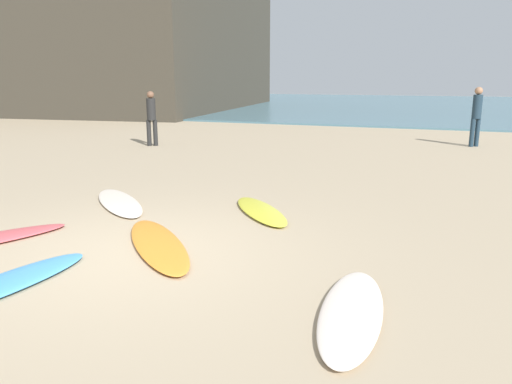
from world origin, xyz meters
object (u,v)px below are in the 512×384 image
surfboard_5 (261,211)px  surfboard_0 (158,244)px  surfboard_3 (2,285)px  surfboard_4 (119,202)px  surfboard_2 (352,312)px  beachgoer_mid (477,113)px  beachgoer_near (151,116)px

surfboard_5 → surfboard_0: bearing=32.6°
surfboard_3 → surfboard_5: bearing=-104.5°
surfboard_3 → surfboard_4: 3.52m
surfboard_2 → beachgoer_mid: size_ratio=1.06×
surfboard_2 → beachgoer_mid: beachgoer_mid is taller
surfboard_4 → surfboard_5: 2.51m
beachgoer_near → beachgoer_mid: 10.23m
surfboard_0 → surfboard_2: size_ratio=1.19×
beachgoer_mid → beachgoer_near: bearing=-20.4°
surfboard_4 → beachgoer_near: bearing=-109.3°
surfboard_3 → surfboard_4: bearing=-66.1°
surfboard_2 → surfboard_4: size_ratio=0.88×
surfboard_2 → surfboard_4: bearing=-35.7°
surfboard_2 → surfboard_3: 3.57m
beachgoer_near → surfboard_0: bearing=93.4°
surfboard_0 → beachgoer_near: 10.00m
surfboard_0 → beachgoer_mid: (4.20, 11.86, 1.01)m
surfboard_0 → beachgoer_mid: 12.62m
surfboard_3 → surfboard_4: (-1.00, 3.37, -0.01)m
surfboard_2 → surfboard_5: (-2.02, 3.03, -0.00)m
surfboard_4 → surfboard_5: size_ratio=1.17×
surfboard_3 → surfboard_4: surfboard_3 is taller
surfboard_4 → surfboard_2: bearing=101.6°
surfboard_0 → surfboard_5: surfboard_5 is taller
surfboard_2 → beachgoer_near: beachgoer_near is taller
surfboard_3 → beachgoer_mid: 14.49m
beachgoer_mid → surfboard_3: bearing=29.3°
surfboard_0 → surfboard_4: (-1.82, 1.68, -0.00)m
surfboard_0 → surfboard_5: 2.12m
surfboard_0 → surfboard_3: size_ratio=1.11×
surfboard_5 → beachgoer_near: size_ratio=1.11×
surfboard_3 → beachgoer_near: size_ratio=1.22×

